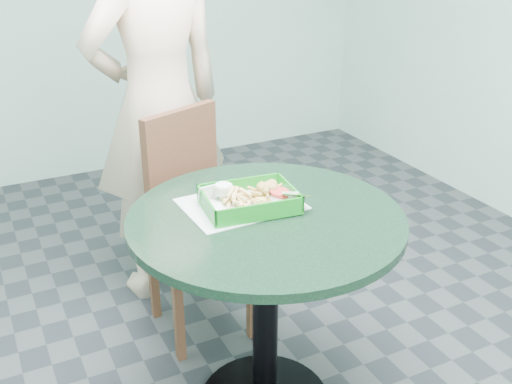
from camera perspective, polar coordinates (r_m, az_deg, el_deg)
name	(u,v)px	position (r m, az deg, el deg)	size (l,w,h in m)	color
cafe_table	(266,266)	(1.98, 0.93, -7.11)	(0.88, 0.88, 0.75)	black
dining_chair	(191,209)	(2.47, -6.19, -1.62)	(0.37, 0.37, 0.93)	#432513
diner_person	(156,69)	(2.58, -9.52, 11.48)	(0.76, 0.50, 2.09)	beige
placemat	(241,209)	(1.96, -1.42, -1.67)	(0.37, 0.28, 0.00)	silver
food_basket	(249,209)	(1.93, -0.65, -1.59)	(0.29, 0.21, 0.06)	#117F1C
crab_sandwich	(266,195)	(1.95, 0.98, -0.24)	(0.11, 0.11, 0.07)	#DFC05E
fries_pile	(238,202)	(1.92, -1.76, -0.95)	(0.11, 0.12, 0.05)	#E7BE74
sauce_ramekin	(222,196)	(1.94, -3.24, -0.36)	(0.06, 0.06, 0.03)	silver
garnish_cup	(284,201)	(1.93, 2.64, -0.89)	(0.10, 0.10, 0.04)	white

